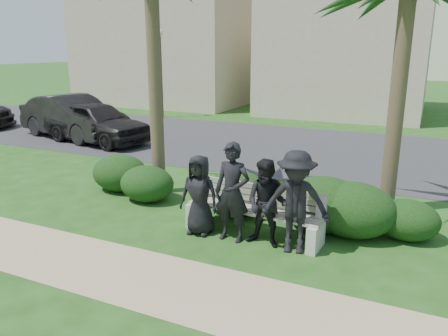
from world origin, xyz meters
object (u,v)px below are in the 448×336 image
(street_lamp, at_px, (160,58))
(man_b, at_px, (232,192))
(car_a, at_px, (96,122))
(car_b, at_px, (73,117))
(park_bench, at_px, (253,214))
(man_c, at_px, (267,203))
(man_a, at_px, (199,195))
(man_d, at_px, (296,202))

(street_lamp, bearing_deg, man_b, -52.37)
(car_a, relative_size, car_b, 0.90)
(park_bench, height_order, car_b, car_b)
(car_a, xyz_separation_m, car_b, (-1.39, 0.32, 0.06))
(street_lamp, xyz_separation_m, man_c, (9.86, -11.91, -2.15))
(street_lamp, height_order, park_bench, street_lamp)
(man_b, bearing_deg, man_c, 3.99)
(man_c, xyz_separation_m, car_b, (-10.11, 5.98, 0.03))
(park_bench, bearing_deg, car_a, 150.94)
(car_a, bearing_deg, man_b, -115.75)
(man_c, relative_size, car_b, 0.32)
(man_c, bearing_deg, street_lamp, 133.27)
(man_a, bearing_deg, street_lamp, 121.81)
(man_a, relative_size, man_b, 0.83)
(park_bench, xyz_separation_m, car_a, (-8.35, 5.34, 0.35))
(man_c, relative_size, car_a, 0.35)
(park_bench, distance_m, man_a, 1.08)
(man_b, xyz_separation_m, car_b, (-9.47, 6.02, -0.09))
(park_bench, bearing_deg, man_c, -37.77)
(park_bench, distance_m, man_c, 0.62)
(car_a, bearing_deg, park_bench, -113.11)
(man_a, height_order, car_b, car_b)
(man_b, bearing_deg, man_d, 1.00)
(man_b, height_order, man_d, man_b)
(street_lamp, xyz_separation_m, car_b, (-0.26, -5.92, -2.12))
(street_lamp, xyz_separation_m, park_bench, (9.49, -11.58, -2.53))
(street_lamp, distance_m, man_c, 15.60)
(man_b, height_order, car_b, man_b)
(street_lamp, xyz_separation_m, man_d, (10.38, -11.94, -2.04))
(park_bench, bearing_deg, car_b, 153.40)
(man_d, height_order, car_a, man_d)
(street_lamp, relative_size, man_a, 2.80)
(man_a, xyz_separation_m, car_a, (-7.39, 5.69, 0.00))
(man_a, height_order, man_d, man_d)
(man_d, xyz_separation_m, car_a, (-9.24, 5.69, -0.13))
(car_b, bearing_deg, man_a, -111.56)
(man_b, relative_size, car_a, 0.41)
(car_b, bearing_deg, man_d, -106.68)
(street_lamp, relative_size, park_bench, 1.62)
(man_a, relative_size, car_b, 0.31)
(man_c, bearing_deg, car_a, 150.64)
(man_a, height_order, man_c, man_c)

